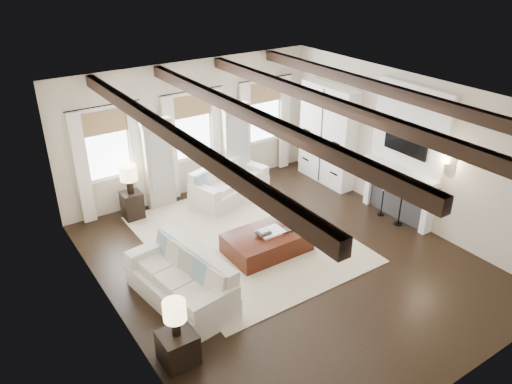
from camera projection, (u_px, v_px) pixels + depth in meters
ground at (285, 260)px, 9.73m from camera, size 7.50×7.50×0.00m
room_shell at (290, 148)px, 9.92m from camera, size 6.54×7.54×3.22m
area_rug at (246, 238)px, 10.44m from camera, size 3.71×4.57×0.02m
sofa_back at (228, 184)px, 11.98m from camera, size 2.14×1.41×0.84m
sofa_left at (184, 281)px, 8.53m from camera, size 1.24×2.24×0.91m
ottoman at (267, 242)px, 9.92m from camera, size 1.63×1.02×0.43m
tray at (271, 232)px, 9.84m from camera, size 0.50×0.38×0.04m
book_lower at (264, 233)px, 9.72m from camera, size 0.26×0.20×0.04m
book_upper at (264, 230)px, 9.74m from camera, size 0.22×0.17×0.03m
book_loose at (286, 230)px, 9.90m from camera, size 0.24×0.18×0.03m
side_table_front at (178, 347)px, 7.30m from camera, size 0.51×0.51×0.51m
lamp_front at (175, 313)px, 7.00m from camera, size 0.34×0.34×0.58m
side_table_back at (132, 205)px, 11.09m from camera, size 0.42×0.42×0.63m
lamp_back at (128, 175)px, 10.75m from camera, size 0.38×0.38×0.65m
candlestick_near at (400, 210)px, 10.81m from camera, size 0.17×0.17×0.86m
candlestick_far at (382, 203)px, 11.22m from camera, size 0.15×0.15×0.72m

